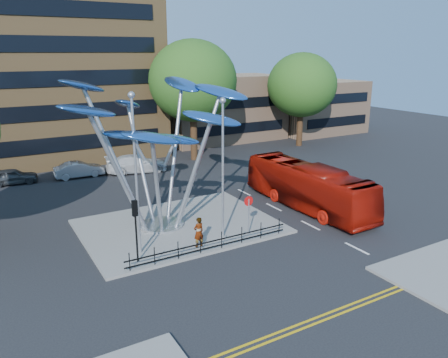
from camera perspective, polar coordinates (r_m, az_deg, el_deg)
ground at (r=23.98m, az=2.44°, el=-10.63°), size 120.00×120.00×0.00m
traffic_island at (r=28.33m, az=-5.85°, el=-6.14°), size 12.00×9.00×0.15m
double_yellow_near at (r=19.88m, az=12.20°, el=-17.20°), size 40.00×0.12×0.01m
double_yellow_far at (r=19.70m, az=12.81°, el=-17.58°), size 40.00×0.12×0.01m
brick_tower at (r=50.45m, az=-25.20°, el=19.59°), size 25.00×15.00×30.00m
low_building_near at (r=55.75m, az=-0.21°, el=9.26°), size 15.00×8.00×8.00m
low_building_far at (r=62.42m, az=12.10°, el=9.20°), size 12.00×8.00×7.00m
tree_right at (r=44.59m, az=-4.10°, el=12.66°), size 8.80×8.80×12.11m
tree_far at (r=52.33m, az=10.13°, el=11.97°), size 8.00×8.00×10.81m
leaf_sculpture at (r=26.72m, az=-8.98°, el=7.54°), size 12.72×9.54×9.51m
street_lamp_left at (r=23.27m, az=-11.52°, el=2.30°), size 0.36×0.36×8.80m
street_lamp_right at (r=24.88m, az=-0.16°, el=2.92°), size 0.36×0.36×8.30m
traffic_light_island at (r=23.03m, az=-11.51°, el=-5.01°), size 0.28×0.18×3.42m
no_entry_sign_island at (r=26.19m, az=3.23°, el=-3.91°), size 0.60×0.10×2.45m
pedestrian_railing_front at (r=24.60m, az=-1.68°, el=-8.46°), size 10.00×0.06×1.00m
red_bus at (r=31.71m, az=10.86°, el=-0.96°), size 2.76×11.49×3.20m
pedestrian at (r=24.89m, az=-3.34°, el=-6.95°), size 0.71×0.52×1.78m
parked_car_left at (r=41.09m, az=-25.92°, el=0.31°), size 4.15×1.96×1.37m
parked_car_mid at (r=41.12m, az=-18.41°, el=1.18°), size 4.33×1.61×1.41m
parked_car_right at (r=41.45m, az=-11.35°, el=1.97°), size 5.88×3.16×1.62m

